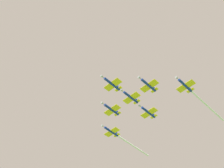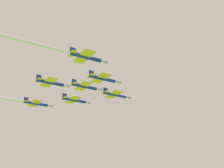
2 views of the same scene
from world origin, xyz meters
TOP-DOWN VIEW (x-y plane):
  - jet_lead at (4.11, -13.41)m, footprint 13.32×9.79m
  - jet_port_inner at (-10.13, -2.27)m, footprint 13.32×9.79m
  - jet_starboard_inner at (-7.03, -27.65)m, footprint 13.32×9.79m
  - jet_port_outer at (-9.85, -15.11)m, footprint 13.32×9.79m
  - jet_starboard_outer at (-33.90, 7.70)m, footprint 43.95×9.79m
  - jet_center_rear at (-26.43, -42.90)m, footprint 40.70×9.79m
  - jet_port_trail at (-23.81, -16.82)m, footprint 13.32×9.79m

SIDE VIEW (x-z plane):
  - jet_center_rear at x=-26.43m, z-range 109.04..111.80m
  - jet_port_inner at x=-10.13m, z-range 109.14..111.90m
  - jet_starboard_outer at x=-33.90m, z-range 109.22..111.98m
  - jet_port_trail at x=-23.81m, z-range 109.28..112.05m
  - jet_starboard_inner at x=-7.03m, z-range 109.40..112.17m
  - jet_lead at x=4.11m, z-range 109.80..112.56m
  - jet_port_outer at x=-9.85m, z-range 110.62..113.38m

